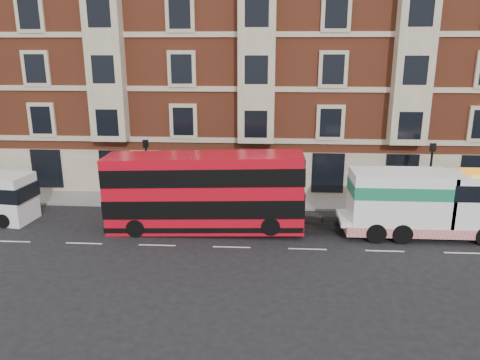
% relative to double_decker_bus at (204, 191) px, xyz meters
% --- Properties ---
extents(ground, '(120.00, 120.00, 0.00)m').
position_rel_double_decker_bus_xyz_m(ground, '(1.70, -2.23, -2.38)').
color(ground, black).
rests_on(ground, ground).
extents(sidewalk, '(90.00, 3.00, 0.15)m').
position_rel_double_decker_bus_xyz_m(sidewalk, '(1.70, 5.27, -2.30)').
color(sidewalk, slate).
rests_on(sidewalk, ground).
extents(victorian_terrace, '(45.00, 12.00, 20.40)m').
position_rel_double_decker_bus_xyz_m(victorian_terrace, '(2.20, 12.77, 7.69)').
color(victorian_terrace, brown).
rests_on(victorian_terrace, ground).
extents(lamp_post_west, '(0.35, 0.15, 4.35)m').
position_rel_double_decker_bus_xyz_m(lamp_post_west, '(-4.30, 3.97, 0.30)').
color(lamp_post_west, black).
rests_on(lamp_post_west, sidewalk).
extents(lamp_post_east, '(0.35, 0.15, 4.35)m').
position_rel_double_decker_bus_xyz_m(lamp_post_east, '(13.70, 3.97, 0.30)').
color(lamp_post_east, black).
rests_on(lamp_post_east, sidewalk).
extents(double_decker_bus, '(11.09, 2.55, 4.49)m').
position_rel_double_decker_bus_xyz_m(double_decker_bus, '(0.00, 0.00, 0.00)').
color(double_decker_bus, red).
rests_on(double_decker_bus, ground).
extents(tow_truck, '(8.88, 2.62, 3.70)m').
position_rel_double_decker_bus_xyz_m(tow_truck, '(12.06, 0.00, -0.42)').
color(tow_truck, white).
rests_on(tow_truck, ground).
extents(pedestrian, '(0.64, 0.53, 1.51)m').
position_rel_double_decker_bus_xyz_m(pedestrian, '(-3.84, 5.10, -1.47)').
color(pedestrian, '#1A2A35').
rests_on(pedestrian, sidewalk).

